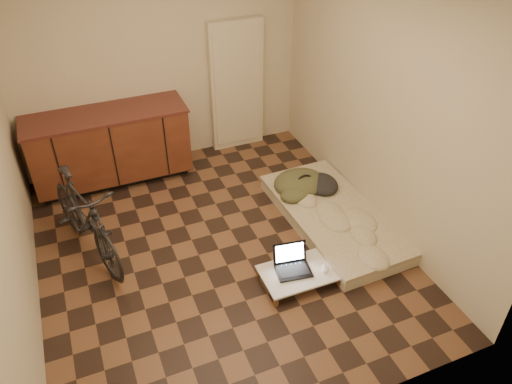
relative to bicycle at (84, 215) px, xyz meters
name	(u,v)px	position (x,y,z in m)	size (l,w,h in m)	color
room_shell	(212,139)	(1.20, -0.45, 0.80)	(3.50, 4.00, 2.60)	brown
cabinets	(110,147)	(0.45, 1.26, -0.03)	(1.84, 0.62, 0.91)	black
appliance_panel	(237,86)	(2.15, 1.49, 0.35)	(0.70, 0.10, 1.70)	beige
bicycle	(84,215)	(0.00, 0.00, 0.00)	(0.45, 1.53, 0.99)	black
futon	(333,217)	(2.50, -0.52, -0.41)	(0.96, 1.91, 0.16)	beige
clothing_pile	(306,178)	(2.42, 0.01, -0.21)	(0.64, 0.53, 0.26)	#404226
headphones	(305,184)	(2.38, -0.04, -0.25)	(0.26, 0.24, 0.18)	black
lap_desk	(299,273)	(1.76, -1.16, -0.39)	(0.72, 0.47, 0.12)	brown
laptop	(292,264)	(1.72, -1.09, -0.33)	(0.36, 0.34, 0.22)	black
mouse	(325,269)	(1.99, -1.23, -0.36)	(0.07, 0.11, 0.04)	white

